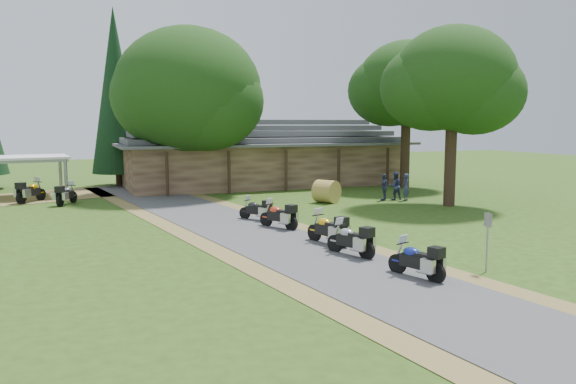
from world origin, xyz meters
name	(u,v)px	position (x,y,z in m)	size (l,w,h in m)	color
ground	(340,268)	(0.00, 0.00, 0.00)	(120.00, 120.00, 0.00)	#2C4814
driveway	(280,244)	(-0.50, 4.00, 0.00)	(46.00, 46.00, 0.00)	#49494C
lodge	(264,152)	(6.00, 24.00, 2.45)	(21.40, 9.40, 4.90)	brown
carport	(17,177)	(-10.65, 22.57, 1.28)	(5.90, 3.93, 2.56)	white
motorcycle_row_a	(416,258)	(1.51, -1.94, 0.61)	(1.77, 0.58, 1.21)	navy
motorcycle_row_b	(351,238)	(1.06, 1.30, 0.63)	(1.84, 0.60, 1.26)	#A1A4A9
motorcycle_row_c	(328,228)	(1.14, 3.26, 0.66)	(1.92, 0.63, 1.32)	gold
motorcycle_row_d	(278,214)	(0.60, 7.00, 0.63)	(1.85, 0.61, 1.27)	red
motorcycle_row_e	(256,209)	(0.34, 9.31, 0.57)	(1.67, 0.55, 1.14)	black
motorcycle_carport_a	(31,190)	(-9.79, 20.05, 0.70)	(2.05, 0.67, 1.40)	#D09100
motorcycle_carport_b	(67,193)	(-7.88, 18.28, 0.64)	(1.87, 0.61, 1.28)	gray
person_a	(406,185)	(10.76, 12.37, 0.95)	(0.54, 0.39, 1.91)	navy
person_b	(395,183)	(10.44, 12.99, 0.98)	(0.56, 0.40, 1.97)	navy
person_c	(384,185)	(9.64, 12.92, 0.93)	(0.53, 0.38, 1.87)	navy
hay_bale	(326,191)	(6.05, 13.38, 0.66)	(1.32, 1.32, 1.21)	olive
sign_post	(487,243)	(3.93, -2.19, 0.94)	(0.34, 0.06, 1.88)	gray
oak_lodge_left	(189,110)	(-0.31, 20.61, 5.43)	(9.37, 9.37, 10.85)	#16340F
oak_lodge_right	(406,104)	(14.61, 18.20, 5.92)	(7.02, 7.02, 11.85)	#16340F
oak_driveway	(452,103)	(11.85, 9.72, 5.65)	(6.68, 6.68, 11.30)	#16340F
cedar_near	(116,97)	(-4.20, 27.08, 6.42)	(3.68, 3.68, 12.85)	black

